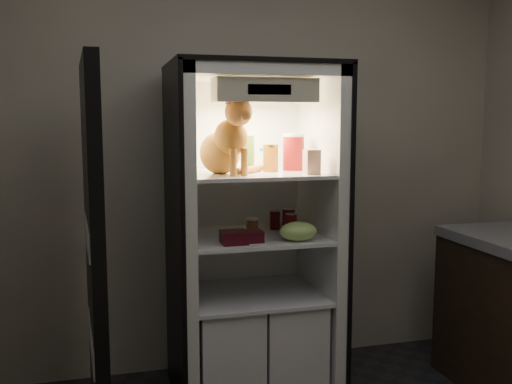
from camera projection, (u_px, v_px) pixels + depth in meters
room_shell at (361, 106)px, 1.81m from camera, size 3.60×3.60×3.60m
refrigerator at (251, 258)px, 3.24m from camera, size 0.90×0.72×1.88m
fridge_door at (95, 261)px, 2.68m from camera, size 0.11×0.87×1.85m
tabby_cat at (226, 144)px, 2.98m from camera, size 0.40×0.42×0.43m
parmesan_shaker at (247, 154)px, 3.11m from camera, size 0.08×0.08×0.20m
mayo_tub at (267, 159)px, 3.24m from camera, size 0.09×0.09×0.13m
salsa_jar at (271, 158)px, 3.12m from camera, size 0.09×0.09×0.15m
pepper_jar at (293, 152)px, 3.21m from camera, size 0.12×0.12×0.21m
cream_carton at (312, 162)px, 2.98m from camera, size 0.07×0.07×0.13m
soda_can_a at (275, 220)px, 3.31m from camera, size 0.06×0.06×0.11m
soda_can_b at (289, 220)px, 3.24m from camera, size 0.07×0.07×0.13m
soda_can_c at (291, 224)px, 3.17m from camera, size 0.06×0.06×0.12m
condiment_jar at (252, 226)px, 3.15m from camera, size 0.07×0.07×0.10m
grape_bag at (298, 231)px, 3.00m from camera, size 0.20×0.15×0.10m
berry_box_left at (234, 237)px, 2.93m from camera, size 0.13×0.13×0.07m
berry_box_right at (251, 236)px, 2.98m from camera, size 0.12×0.12×0.06m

